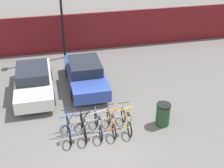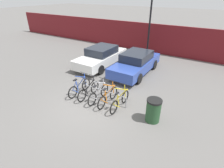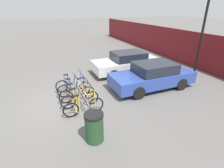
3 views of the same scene
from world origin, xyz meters
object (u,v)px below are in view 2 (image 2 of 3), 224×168
(car_blue, at_px, (136,63))
(trash_bin, at_px, (153,110))
(bicycle_blue, at_px, (80,87))
(lamp_post, at_px, (151,7))
(bicycle_yellow, at_px, (120,101))
(bike_rack, at_px, (100,91))
(car_white, at_px, (101,57))
(bicycle_black, at_px, (89,90))
(bicycle_orange, at_px, (108,97))
(bicycle_silver, at_px, (99,94))

(car_blue, distance_m, trash_bin, 4.98)
(bicycle_blue, relative_size, lamp_post, 0.25)
(bicycle_yellow, bearing_deg, bike_rack, 172.91)
(car_blue, relative_size, trash_bin, 4.38)
(bicycle_blue, relative_size, car_white, 0.38)
(bicycle_black, xyz_separation_m, lamp_post, (-0.01, 7.97, 3.45))
(bicycle_blue, height_order, bicycle_orange, same)
(bicycle_orange, xyz_separation_m, car_white, (-3.14, 3.93, 0.31))
(trash_bin, bearing_deg, bicycle_silver, 178.77)
(bicycle_black, distance_m, lamp_post, 8.69)
(bike_rack, distance_m, bicycle_black, 0.65)
(bicycle_blue, xyz_separation_m, car_white, (-1.34, 3.93, 0.31))
(bicycle_black, bearing_deg, bicycle_blue, -176.04)
(bicycle_black, xyz_separation_m, trash_bin, (3.48, -0.06, 0.14))
(bicycle_silver, xyz_separation_m, bicycle_orange, (0.56, 0.00, 0.00))
(bike_rack, height_order, bicycle_orange, bicycle_orange)
(bicycle_blue, bearing_deg, bicycle_black, 3.76)
(bicycle_orange, distance_m, bicycle_yellow, 0.66)
(bicycle_yellow, bearing_deg, bicycle_black, 179.80)
(bicycle_orange, height_order, trash_bin, bicycle_orange)
(bicycle_silver, distance_m, trash_bin, 2.85)
(bicycle_silver, relative_size, bicycle_orange, 1.00)
(car_white, xyz_separation_m, lamp_post, (1.94, 4.04, 3.14))
(bicycle_silver, xyz_separation_m, car_white, (-2.59, 3.93, 0.31))
(bike_rack, xyz_separation_m, bicycle_black, (-0.62, -0.15, -0.10))
(bike_rack, bearing_deg, car_blue, 88.51)
(bicycle_orange, distance_m, car_blue, 4.12)
(bicycle_blue, bearing_deg, lamp_post, 89.51)
(bike_rack, relative_size, bicycle_yellow, 1.76)
(car_blue, xyz_separation_m, lamp_post, (-0.74, 3.89, 3.14))
(bicycle_orange, distance_m, car_white, 5.04)
(bike_rack, xyz_separation_m, bicycle_silver, (0.01, -0.15, -0.10))
(car_white, bearing_deg, bike_rack, -55.76)
(car_blue, bearing_deg, bicycle_yellow, -74.57)
(bicycle_silver, height_order, bicycle_yellow, same)
(car_blue, bearing_deg, bicycle_black, -100.05)
(car_white, height_order, trash_bin, car_white)
(bicycle_yellow, height_order, lamp_post, lamp_post)
(bicycle_orange, height_order, car_white, car_white)
(car_blue, bearing_deg, trash_bin, -56.39)
(bike_rack, bearing_deg, bicycle_black, -166.55)
(bicycle_yellow, distance_m, trash_bin, 1.64)
(bicycle_orange, height_order, car_blue, car_blue)
(bicycle_yellow, bearing_deg, bicycle_orange, 179.80)
(bicycle_blue, bearing_deg, bicycle_orange, 3.76)
(trash_bin, bearing_deg, car_blue, 123.61)
(car_white, height_order, car_blue, same)
(bicycle_silver, bearing_deg, bicycle_blue, -178.95)
(bicycle_orange, relative_size, car_blue, 0.38)
(car_white, bearing_deg, car_blue, 3.32)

